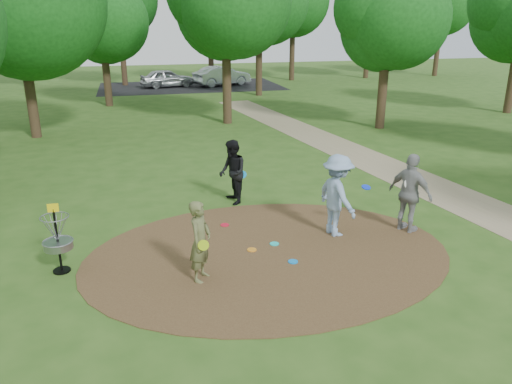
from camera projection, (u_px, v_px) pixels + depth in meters
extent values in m
plane|color=#2D5119|center=(269.00, 254.00, 11.40)|extent=(100.00, 100.00, 0.00)
cylinder|color=#47301C|center=(269.00, 254.00, 11.40)|extent=(8.40, 8.40, 0.02)
cube|color=#8C7A5B|center=(462.00, 200.00, 14.74)|extent=(7.55, 39.89, 0.01)
cube|color=black|center=(191.00, 86.00, 39.31)|extent=(14.00, 8.00, 0.01)
imported|color=brown|center=(200.00, 241.00, 10.02)|extent=(0.67, 0.75, 1.72)
cylinder|color=#B7E018|center=(203.00, 245.00, 9.74)|extent=(0.22, 0.08, 0.22)
imported|color=#85A1C7|center=(337.00, 196.00, 12.11)|extent=(1.02, 1.45, 2.05)
cylinder|color=#0D32ED|center=(366.00, 187.00, 12.18)|extent=(0.25, 0.25, 0.08)
imported|color=black|center=(232.00, 172.00, 14.27)|extent=(0.77, 0.95, 1.86)
cylinder|color=#0D90DF|center=(243.00, 175.00, 14.41)|extent=(0.22, 0.06, 0.22)
imported|color=gray|center=(410.00, 194.00, 12.31)|extent=(0.97, 1.27, 2.01)
cylinder|color=white|center=(407.00, 183.00, 12.17)|extent=(0.23, 0.11, 0.22)
cylinder|color=#19CFCC|center=(274.00, 244.00, 11.85)|extent=(0.22, 0.22, 0.02)
cylinder|color=#0D7EDF|center=(293.00, 262.00, 10.99)|extent=(0.22, 0.22, 0.02)
cylinder|color=red|center=(225.00, 225.00, 12.93)|extent=(0.22, 0.22, 0.02)
imported|color=#B1B4B9|center=(167.00, 78.00, 38.57)|extent=(4.30, 2.46, 1.38)
imported|color=#B5B9BD|center=(222.00, 76.00, 39.46)|extent=(4.87, 3.09, 1.51)
cylinder|color=orange|center=(252.00, 250.00, 11.55)|extent=(0.22, 0.22, 0.02)
cylinder|color=black|center=(58.00, 242.00, 10.40)|extent=(0.05, 0.05, 1.35)
cylinder|color=black|center=(62.00, 270.00, 10.62)|extent=(0.36, 0.36, 0.04)
cylinder|color=gray|center=(58.00, 245.00, 10.42)|extent=(0.60, 0.60, 0.16)
torus|color=gray|center=(58.00, 241.00, 10.40)|extent=(0.63, 0.63, 0.03)
torus|color=gray|center=(54.00, 217.00, 10.21)|extent=(0.58, 0.58, 0.02)
cube|color=yellow|center=(53.00, 208.00, 10.15)|extent=(0.22, 0.02, 0.18)
cylinder|color=#332316|center=(31.00, 95.00, 21.95)|extent=(0.44, 0.44, 3.80)
sphere|color=#134914|center=(17.00, 6.00, 20.73)|extent=(6.49, 6.49, 6.49)
cylinder|color=#332316|center=(227.00, 82.00, 24.90)|extent=(0.44, 0.44, 4.18)
sphere|color=#134914|center=(225.00, 5.00, 23.72)|extent=(5.39, 5.39, 5.39)
cylinder|color=#332316|center=(382.00, 91.00, 23.87)|extent=(0.44, 0.44, 3.61)
sphere|color=#134914|center=(388.00, 24.00, 22.86)|extent=(4.53, 4.53, 4.53)
cylinder|color=#332316|center=(107.00, 77.00, 30.03)|extent=(0.44, 0.44, 3.42)
sphere|color=#134914|center=(102.00, 25.00, 29.05)|extent=(4.62, 4.62, 4.62)
cylinder|color=#332316|center=(259.00, 63.00, 34.03)|extent=(0.44, 0.44, 4.37)
sphere|color=#134914|center=(259.00, 5.00, 32.80)|extent=(5.60, 5.60, 5.60)
cylinder|color=#332316|center=(512.00, 79.00, 27.76)|extent=(0.44, 0.44, 3.80)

